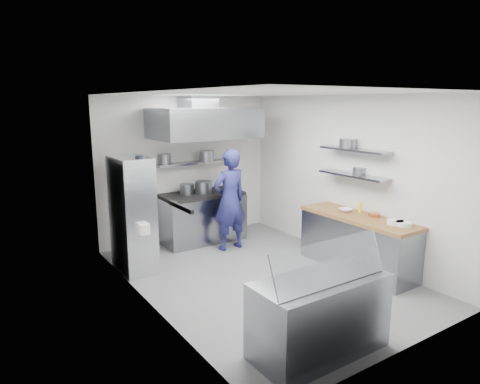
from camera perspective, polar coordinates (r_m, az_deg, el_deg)
floor at (r=6.83m, az=2.84°, el=-11.20°), size 5.00×5.00×0.00m
ceiling at (r=6.28m, az=3.11°, el=13.01°), size 5.00×5.00×0.00m
wall_back at (r=8.52m, az=-7.10°, el=3.17°), size 3.60×2.80×0.02m
wall_front at (r=4.70m, az=21.47°, el=-4.66°), size 3.60×2.80×0.02m
wall_left at (r=5.55m, az=-12.14°, el=-1.65°), size 2.80×5.00×0.02m
wall_right at (r=7.60m, az=13.94°, el=1.87°), size 2.80×5.00×0.02m
gas_range at (r=8.41m, az=-5.10°, el=-3.52°), size 1.60×0.80×0.90m
cooktop at (r=8.30m, az=-5.16°, el=-0.32°), size 1.57×0.78×0.06m
stock_pot_left at (r=8.19m, az=-7.09°, el=0.41°), size 0.27×0.27×0.20m
stock_pot_mid at (r=8.21m, az=-4.89°, el=0.63°), size 0.32×0.32×0.24m
over_range_shelf at (r=8.40m, az=-6.02°, el=3.91°), size 1.60×0.30×0.04m
shelf_pot_a at (r=8.23m, az=-10.06°, el=4.40°), size 0.24×0.24×0.18m
shelf_pot_b at (r=8.35m, az=-4.45°, el=4.78°), size 0.28×0.28×0.22m
extractor_hood at (r=7.97m, az=-4.74°, el=9.14°), size 1.90×1.15×0.55m
hood_duct at (r=8.16m, az=-5.57°, el=11.85°), size 0.55×0.55×0.24m
red_firebox at (r=7.99m, az=-14.96°, el=2.43°), size 0.22×0.10×0.26m
chef at (r=7.80m, az=-1.39°, el=-1.07°), size 0.70×0.49×1.86m
wire_rack at (r=7.04m, az=-14.18°, el=-2.88°), size 0.50×0.90×1.85m
rack_bin_a at (r=6.65m, az=-12.76°, el=-4.79°), size 0.15×0.18×0.17m
rack_bin_b at (r=6.99m, az=-14.42°, el=0.16°), size 0.15×0.19×0.17m
rack_jar at (r=6.61m, az=-13.26°, el=3.96°), size 0.12×0.12×0.18m
knife_strip at (r=4.72m, az=-7.90°, el=-1.98°), size 0.04×0.55×0.05m
prep_counter_base at (r=7.22m, az=15.34°, el=-6.76°), size 0.62×2.00×0.84m
prep_counter_top at (r=7.09m, az=15.54°, el=-3.31°), size 0.65×2.04×0.06m
plate_stack_a at (r=6.76m, az=20.01°, el=-3.80°), size 0.25×0.25×0.06m
plate_stack_b at (r=6.72m, az=21.00°, el=-3.98°), size 0.24×0.24×0.06m
copper_pan at (r=7.09m, az=17.47°, el=-2.92°), size 0.18×0.18×0.06m
squeeze_bottle at (r=7.27m, az=15.74°, el=-1.98°), size 0.06×0.06×0.18m
mixing_bowl at (r=7.29m, az=13.87°, el=-2.35°), size 0.27×0.27×0.05m
wall_shelf_lower at (r=7.27m, az=14.86°, el=2.18°), size 0.30×1.30×0.04m
wall_shelf_upper at (r=7.22m, az=15.04°, el=5.47°), size 0.30×1.30×0.04m
shelf_pot_c at (r=7.32m, az=15.59°, el=2.76°), size 0.20×0.20×0.10m
shelf_pot_d at (r=7.37m, az=14.20°, el=6.34°), size 0.28×0.28×0.14m
display_case at (r=4.85m, az=10.53°, el=-15.91°), size 1.50×0.70×0.85m
display_glass at (r=4.51m, az=11.91°, el=-9.18°), size 1.47×0.19×0.42m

